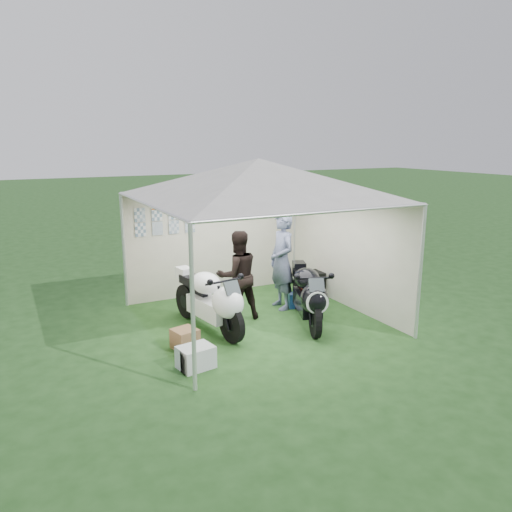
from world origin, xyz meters
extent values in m
plane|color=#1F4619|center=(0.00, 0.00, 0.00)|extent=(80.00, 80.00, 0.00)
cylinder|color=silver|center=(-2.00, -2.00, 1.15)|extent=(0.06, 0.06, 2.30)
cylinder|color=silver|center=(2.00, -2.00, 1.15)|extent=(0.06, 0.06, 2.30)
cylinder|color=silver|center=(-2.00, 2.00, 1.15)|extent=(0.06, 0.06, 2.30)
cylinder|color=silver|center=(2.00, 2.00, 1.15)|extent=(0.06, 0.06, 2.30)
cube|color=beige|center=(0.00, 2.00, 1.15)|extent=(4.00, 0.02, 2.30)
cube|color=beige|center=(-2.00, 0.00, 1.15)|extent=(0.02, 4.00, 2.30)
cube|color=beige|center=(2.00, 0.00, 1.15)|extent=(0.02, 4.00, 2.30)
pyramid|color=silver|center=(0.00, 0.00, 2.65)|extent=(5.66, 5.66, 0.70)
cube|color=#99A5B7|center=(-1.65, 1.98, 1.85)|extent=(0.22, 0.02, 0.28)
cube|color=#99A5B7|center=(-1.30, 1.98, 1.85)|extent=(0.22, 0.02, 0.28)
cube|color=#99A5B7|center=(-0.95, 1.98, 1.85)|extent=(0.22, 0.01, 0.28)
cube|color=#99A5B7|center=(-0.60, 1.98, 1.85)|extent=(0.22, 0.01, 0.28)
cube|color=#99A5B7|center=(-1.65, 1.98, 1.55)|extent=(0.22, 0.02, 0.28)
cube|color=#99A5B7|center=(-1.30, 1.98, 1.55)|extent=(0.22, 0.01, 0.28)
cube|color=#99A5B7|center=(-0.95, 1.98, 1.55)|extent=(0.22, 0.02, 0.28)
cube|color=#99A5B7|center=(-0.60, 1.98, 1.55)|extent=(0.22, 0.01, 0.28)
cylinder|color=#D8590C|center=(0.20, 1.97, 1.95)|extent=(3.20, 0.02, 0.02)
cylinder|color=black|center=(-0.88, -0.73, 0.32)|extent=(0.21, 0.66, 0.65)
cylinder|color=black|center=(-1.12, 0.77, 0.32)|extent=(0.26, 0.67, 0.65)
cube|color=white|center=(-0.99, -0.04, 0.41)|extent=(0.53, 1.07, 0.32)
ellipsoid|color=white|center=(-0.90, -0.62, 0.67)|extent=(0.59, 0.72, 0.54)
ellipsoid|color=white|center=(-1.01, 0.07, 0.84)|extent=(0.58, 0.73, 0.38)
cube|color=black|center=(-1.08, 0.50, 0.78)|extent=(0.38, 0.69, 0.15)
cube|color=white|center=(-1.14, 0.85, 0.87)|extent=(0.29, 0.36, 0.19)
cube|color=black|center=(-1.06, 0.39, 0.60)|extent=(0.20, 0.61, 0.11)
cube|color=#3F474C|center=(-0.87, -0.75, 0.95)|extent=(0.28, 0.20, 0.23)
cylinder|color=black|center=(0.49, -1.18, 0.32)|extent=(0.33, 0.63, 0.64)
cylinder|color=black|center=(1.03, 0.21, 0.32)|extent=(0.38, 0.65, 0.64)
cube|color=black|center=(0.74, -0.54, 0.40)|extent=(0.71, 1.07, 0.32)
ellipsoid|color=black|center=(0.52, -1.08, 0.66)|extent=(0.68, 0.77, 0.53)
ellipsoid|color=black|center=(0.78, -0.44, 0.83)|extent=(0.68, 0.78, 0.38)
cube|color=black|center=(0.93, -0.04, 0.77)|extent=(0.49, 0.70, 0.15)
cube|color=black|center=(1.06, 0.29, 0.85)|extent=(0.34, 0.38, 0.19)
cube|color=#961908|center=(0.89, -0.14, 0.59)|extent=(0.31, 0.58, 0.11)
cube|color=#3F474C|center=(0.48, -1.20, 0.94)|extent=(0.29, 0.24, 0.22)
cylinder|color=white|center=(0.44, -1.30, 0.66)|extent=(0.36, 0.16, 0.38)
cube|color=#254CB6|center=(1.07, 0.31, 0.15)|extent=(0.45, 0.37, 0.29)
imported|color=black|center=(-0.30, 0.27, 0.85)|extent=(0.87, 0.70, 1.69)
imported|color=slate|center=(0.75, 0.43, 0.97)|extent=(0.50, 0.73, 1.94)
cube|color=black|center=(1.70, 0.83, 0.26)|extent=(0.53, 0.43, 0.53)
cube|color=silver|center=(-1.75, -1.36, 0.17)|extent=(0.56, 0.47, 0.33)
cube|color=brown|center=(-1.66, -0.62, 0.16)|extent=(0.44, 0.44, 0.33)
camera|label=1|loc=(-4.08, -7.88, 3.31)|focal=35.00mm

